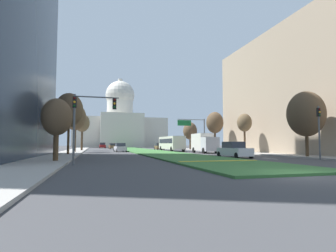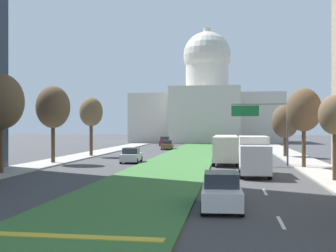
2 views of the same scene
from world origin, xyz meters
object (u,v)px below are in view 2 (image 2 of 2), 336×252
Objects in this scene: sedan_midblock at (131,156)px; sedan_very_far at (165,141)px; sedan_far_horizon at (167,145)px; sedan_lead_stopped at (221,191)px; street_tree_right_far at (304,110)px; sedan_distant at (228,150)px; street_tree_left_mid at (2,102)px; city_bus at (226,147)px; box_truck_delivery at (254,155)px; street_tree_left_far at (53,107)px; street_tree_right_distant at (285,122)px; overhead_guide_sign at (266,120)px; street_tree_left_distant at (91,112)px; street_tree_right_mid at (335,116)px; capitol_building at (207,106)px.

sedan_midblock is 39.14m from sedan_very_far.
sedan_lead_stopped is at bearing -78.48° from sedan_far_horizon.
sedan_distant is at bearing 114.23° from street_tree_right_far.
street_tree_left_mid is 23.34m from city_bus.
city_bus is (-2.37, 11.30, 0.09)m from box_truck_delivery.
sedan_midblock is at bearing -174.14° from city_bus.
street_tree_left_far is at bearing 89.42° from street_tree_left_mid.
sedan_midblock is at bearing -149.86° from street_tree_right_distant.
overhead_guide_sign is at bearing -106.26° from street_tree_right_distant.
street_tree_right_far is 0.98× the size of street_tree_left_distant.
street_tree_right_mid is (3.85, -12.11, 0.15)m from overhead_guide_sign.
street_tree_right_far is 14.12m from street_tree_right_distant.
sedan_very_far is at bearing 112.37° from overhead_guide_sign.
street_tree_right_far is at bearing -11.96° from sedan_midblock.
street_tree_right_mid is at bearing -79.84° from capitol_building.
street_tree_left_far reaches higher than city_bus.
capitol_building is 4.33× the size of street_tree_left_mid.
overhead_guide_sign is 22.41m from street_tree_left_far.
sedan_lead_stopped is 0.42× the size of city_bus.
box_truck_delivery is at bearing 6.69° from street_tree_left_mid.
sedan_lead_stopped is 1.09× the size of sedan_far_horizon.
sedan_midblock is (8.05, 12.67, -5.29)m from street_tree_left_mid.
box_truck_delivery is at bearing 149.83° from street_tree_right_mid.
capitol_building is 64.67m from street_tree_right_far.
capitol_building is 73.51m from street_tree_left_mid.
street_tree_right_distant is 23.58m from sedan_far_horizon.
sedan_distant is at bearing 14.12° from street_tree_left_distant.
street_tree_right_distant is (25.84, 23.00, -1.47)m from street_tree_left_mid.
street_tree_left_distant is 1.22× the size of box_truck_delivery.
street_tree_right_mid is 0.76× the size of street_tree_left_far.
street_tree_right_mid is at bearing -22.47° from street_tree_left_far.
street_tree_left_mid reaches higher than box_truck_delivery.
street_tree_right_mid is 13.91m from sedan_lead_stopped.
box_truck_delivery is 11.55m from city_bus.
overhead_guide_sign is 1.02× the size of box_truck_delivery.
street_tree_left_mid is 27.28m from street_tree_right_far.
street_tree_left_distant is 1.80× the size of sedan_midblock.
street_tree_left_mid is (-13.20, -72.25, -3.01)m from capitol_building.
capitol_building reaches higher than street_tree_right_far.
street_tree_left_far reaches higher than sedan_very_far.
box_truck_delivery reaches higher than sedan_distant.
capitol_building is 63.65m from street_tree_left_far.
city_bus reaches higher than sedan_far_horizon.
sedan_lead_stopped is at bearing -66.90° from sedan_midblock.
city_bus is at bearing -90.93° from sedan_distant.
sedan_far_horizon is (-4.96, -34.04, -8.31)m from capitol_building.
street_tree_left_mid is 1.08× the size of street_tree_left_distant.
box_truck_delivery is (14.95, -49.32, 0.82)m from sedan_very_far.
sedan_midblock is at bearing 113.10° from sedan_lead_stopped.
sedan_very_far is (-20.49, 52.54, -3.95)m from street_tree_right_mid.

